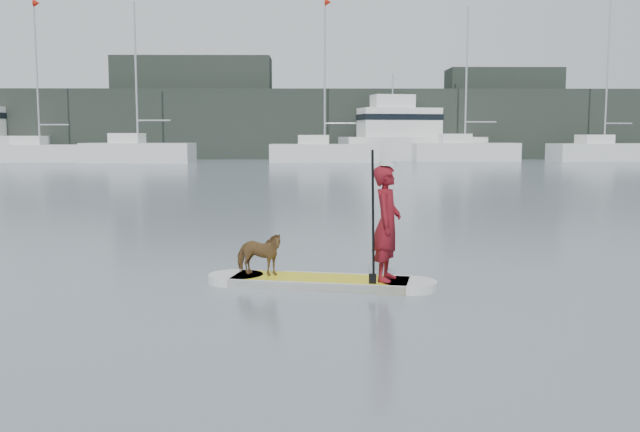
{
  "coord_description": "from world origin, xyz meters",
  "views": [
    {
      "loc": [
        0.71,
        -11.1,
        2.14
      ],
      "look_at": [
        0.82,
        -1.16,
        1.0
      ],
      "focal_mm": 40.0,
      "sensor_mm": 36.0,
      "label": 1
    }
  ],
  "objects_px": {
    "sailboat_f": "(603,150)",
    "motor_yacht_a": "(406,136)",
    "sailboat_e": "(464,150)",
    "paddler": "(387,223)",
    "sailboat_b": "(39,151)",
    "paddleboard": "(320,282)",
    "dog": "(259,254)",
    "sailboat_d": "(324,151)",
    "sailboat_c": "(137,151)"
  },
  "relations": [
    {
      "from": "sailboat_f",
      "to": "motor_yacht_a",
      "type": "xyz_separation_m",
      "value": [
        -15.56,
        1.83,
        1.08
      ]
    },
    {
      "from": "sailboat_e",
      "to": "paddler",
      "type": "bearing_deg",
      "value": -106.59
    },
    {
      "from": "sailboat_b",
      "to": "motor_yacht_a",
      "type": "xyz_separation_m",
      "value": [
        28.83,
        3.45,
        1.13
      ]
    },
    {
      "from": "paddler",
      "to": "sailboat_e",
      "type": "distance_m",
      "value": 48.24
    },
    {
      "from": "paddleboard",
      "to": "paddler",
      "type": "bearing_deg",
      "value": 0.0
    },
    {
      "from": "dog",
      "to": "sailboat_b",
      "type": "distance_m",
      "value": 49.59
    },
    {
      "from": "sailboat_f",
      "to": "sailboat_d",
      "type": "bearing_deg",
      "value": 173.78
    },
    {
      "from": "sailboat_b",
      "to": "sailboat_d",
      "type": "xyz_separation_m",
      "value": [
        21.96,
        -0.35,
        0.03
      ]
    },
    {
      "from": "paddleboard",
      "to": "dog",
      "type": "height_order",
      "value": "dog"
    },
    {
      "from": "motor_yacht_a",
      "to": "sailboat_e",
      "type": "bearing_deg",
      "value": -37.44
    },
    {
      "from": "sailboat_f",
      "to": "motor_yacht_a",
      "type": "distance_m",
      "value": 15.7
    },
    {
      "from": "sailboat_d",
      "to": "sailboat_e",
      "type": "bearing_deg",
      "value": 10.59
    },
    {
      "from": "dog",
      "to": "sailboat_d",
      "type": "height_order",
      "value": "sailboat_d"
    },
    {
      "from": "sailboat_b",
      "to": "motor_yacht_a",
      "type": "distance_m",
      "value": 29.06
    },
    {
      "from": "motor_yacht_a",
      "to": "paddleboard",
      "type": "bearing_deg",
      "value": -110.14
    },
    {
      "from": "paddler",
      "to": "sailboat_b",
      "type": "relative_size",
      "value": 0.13
    },
    {
      "from": "dog",
      "to": "sailboat_b",
      "type": "xyz_separation_m",
      "value": [
        -20.29,
        45.25,
        0.42
      ]
    },
    {
      "from": "paddleboard",
      "to": "paddler",
      "type": "height_order",
      "value": "paddler"
    },
    {
      "from": "paddleboard",
      "to": "dog",
      "type": "xyz_separation_m",
      "value": [
        -0.88,
        0.18,
        0.37
      ]
    },
    {
      "from": "paddler",
      "to": "sailboat_b",
      "type": "distance_m",
      "value": 50.7
    },
    {
      "from": "paddler",
      "to": "dog",
      "type": "relative_size",
      "value": 2.16
    },
    {
      "from": "motor_yacht_a",
      "to": "dog",
      "type": "bearing_deg",
      "value": -111.18
    },
    {
      "from": "paddler",
      "to": "sailboat_d",
      "type": "distance_m",
      "value": 45.28
    },
    {
      "from": "sailboat_c",
      "to": "sailboat_f",
      "type": "bearing_deg",
      "value": 9.64
    },
    {
      "from": "sailboat_c",
      "to": "sailboat_b",
      "type": "bearing_deg",
      "value": 175.21
    },
    {
      "from": "paddleboard",
      "to": "sailboat_b",
      "type": "relative_size",
      "value": 0.27
    },
    {
      "from": "dog",
      "to": "sailboat_f",
      "type": "bearing_deg",
      "value": -8.8
    },
    {
      "from": "sailboat_d",
      "to": "sailboat_f",
      "type": "relative_size",
      "value": 0.93
    },
    {
      "from": "dog",
      "to": "sailboat_c",
      "type": "relative_size",
      "value": 0.06
    },
    {
      "from": "dog",
      "to": "sailboat_e",
      "type": "bearing_deg",
      "value": 2.99
    },
    {
      "from": "sailboat_c",
      "to": "sailboat_e",
      "type": "bearing_deg",
      "value": 11.05
    },
    {
      "from": "paddler",
      "to": "sailboat_c",
      "type": "height_order",
      "value": "sailboat_c"
    },
    {
      "from": "sailboat_c",
      "to": "sailboat_d",
      "type": "relative_size",
      "value": 0.96
    },
    {
      "from": "dog",
      "to": "sailboat_b",
      "type": "height_order",
      "value": "sailboat_b"
    },
    {
      "from": "motor_yacht_a",
      "to": "sailboat_d",
      "type": "bearing_deg",
      "value": -162.26
    },
    {
      "from": "paddler",
      "to": "sailboat_c",
      "type": "relative_size",
      "value": 0.13
    },
    {
      "from": "paddler",
      "to": "sailboat_f",
      "type": "bearing_deg",
      "value": -8.13
    },
    {
      "from": "motor_yacht_a",
      "to": "sailboat_b",
      "type": "bearing_deg",
      "value": 175.6
    },
    {
      "from": "sailboat_b",
      "to": "sailboat_c",
      "type": "bearing_deg",
      "value": -8.45
    },
    {
      "from": "sailboat_b",
      "to": "sailboat_e",
      "type": "height_order",
      "value": "sailboat_b"
    },
    {
      "from": "paddler",
      "to": "sailboat_d",
      "type": "bearing_deg",
      "value": 17.3
    },
    {
      "from": "paddleboard",
      "to": "paddler",
      "type": "distance_m",
      "value": 1.27
    },
    {
      "from": "sailboat_f",
      "to": "paddler",
      "type": "bearing_deg",
      "value": -126.51
    },
    {
      "from": "sailboat_b",
      "to": "sailboat_e",
      "type": "xyz_separation_m",
      "value": [
        33.14,
        1.33,
        0.01
      ]
    },
    {
      "from": "sailboat_e",
      "to": "motor_yacht_a",
      "type": "distance_m",
      "value": 4.93
    },
    {
      "from": "dog",
      "to": "paddleboard",
      "type": "bearing_deg",
      "value": -83.42
    },
    {
      "from": "paddleboard",
      "to": "sailboat_e",
      "type": "relative_size",
      "value": 0.27
    },
    {
      "from": "sailboat_b",
      "to": "sailboat_c",
      "type": "xyz_separation_m",
      "value": [
        7.87,
        -1.35,
        0.03
      ]
    },
    {
      "from": "sailboat_b",
      "to": "sailboat_f",
      "type": "bearing_deg",
      "value": 3.41
    },
    {
      "from": "paddler",
      "to": "sailboat_e",
      "type": "relative_size",
      "value": 0.13
    }
  ]
}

